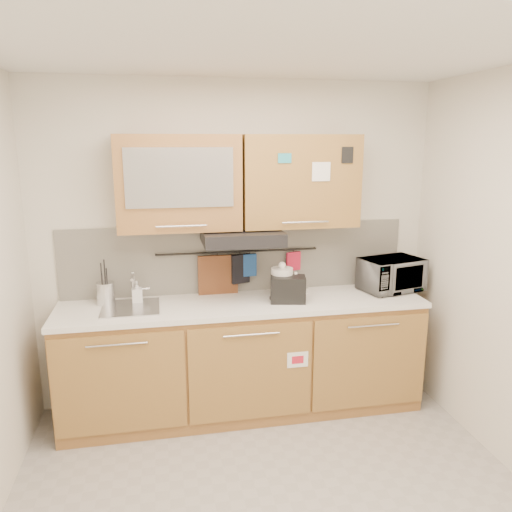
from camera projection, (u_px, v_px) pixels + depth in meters
name	position (u px, v px, depth m)	size (l,w,h in m)	color
ceiling	(285.00, 39.00, 2.33)	(3.20, 3.20, 0.00)	white
wall_back	(237.00, 246.00, 4.06)	(3.20, 3.20, 0.00)	silver
base_cabinet	(244.00, 363.00, 3.97)	(2.80, 0.64, 0.88)	#A56D3A
countertop	(244.00, 304.00, 3.85)	(2.82, 0.62, 0.04)	white
backsplash	(237.00, 258.00, 4.07)	(2.80, 0.02, 0.56)	silver
upper_cabinets	(239.00, 182.00, 3.77)	(1.82, 0.37, 0.70)	#A56D3A
range_hood	(242.00, 237.00, 3.79)	(0.60, 0.46, 0.10)	black
sink	(131.00, 308.00, 3.70)	(0.42, 0.40, 0.26)	silver
utensil_rail	(238.00, 252.00, 4.02)	(0.02, 0.02, 1.30)	black
utensil_crock	(106.00, 293.00, 3.78)	(0.18, 0.18, 0.34)	silver
kettle	(282.00, 284.00, 3.90)	(0.22, 0.19, 0.30)	white
toaster	(288.00, 289.00, 3.83)	(0.29, 0.21, 0.20)	black
microwave	(391.00, 275.00, 4.12)	(0.49, 0.33, 0.27)	#999999
soap_bottle	(137.00, 292.00, 3.81)	(0.08, 0.08, 0.17)	#999999
cutting_board	(218.00, 279.00, 4.02)	(0.32, 0.02, 0.40)	brown
oven_mitt	(250.00, 265.00, 4.05)	(0.11, 0.03, 0.18)	navy
dark_pouch	(240.00, 269.00, 4.04)	(0.15, 0.04, 0.24)	black
pot_holder	(293.00, 261.00, 4.11)	(0.12, 0.02, 0.15)	red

